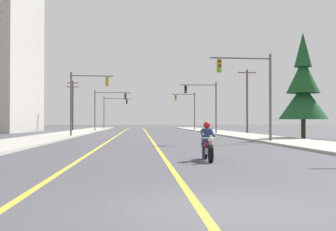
{
  "coord_description": "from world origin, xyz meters",
  "views": [
    {
      "loc": [
        -1.27,
        -7.26,
        1.46
      ],
      "look_at": [
        0.52,
        19.65,
        1.84
      ],
      "focal_mm": 47.15,
      "sensor_mm": 36.0,
      "label": 1
    }
  ],
  "objects_px": {
    "traffic_signal_mid_right": "(206,100)",
    "motorcycle_with_rider": "(207,145)",
    "traffic_signal_near_left": "(83,95)",
    "conifer_tree_right_verge_near": "(303,90)",
    "utility_pole_left_far": "(73,104)",
    "traffic_signal_mid_left": "(105,104)",
    "traffic_signal_near_right": "(253,84)",
    "traffic_signal_far_left": "(112,108)",
    "traffic_signal_far_right": "(188,106)",
    "utility_pole_right_far": "(247,100)"
  },
  "relations": [
    {
      "from": "conifer_tree_right_verge_near",
      "to": "traffic_signal_far_right",
      "type": "bearing_deg",
      "value": 99.57
    },
    {
      "from": "traffic_signal_near_left",
      "to": "traffic_signal_far_right",
      "type": "distance_m",
      "value": 30.96
    },
    {
      "from": "utility_pole_left_far",
      "to": "traffic_signal_mid_right",
      "type": "bearing_deg",
      "value": -47.88
    },
    {
      "from": "traffic_signal_mid_right",
      "to": "utility_pole_right_far",
      "type": "xyz_separation_m",
      "value": [
        5.94,
        3.73,
        0.24
      ]
    },
    {
      "from": "utility_pole_left_far",
      "to": "traffic_signal_far_left",
      "type": "bearing_deg",
      "value": 62.78
    },
    {
      "from": "traffic_signal_near_right",
      "to": "traffic_signal_far_right",
      "type": "height_order",
      "value": "same"
    },
    {
      "from": "motorcycle_with_rider",
      "to": "traffic_signal_near_right",
      "type": "relative_size",
      "value": 0.35
    },
    {
      "from": "motorcycle_with_rider",
      "to": "traffic_signal_near_left",
      "type": "xyz_separation_m",
      "value": [
        -7.87,
        26.15,
        3.46
      ]
    },
    {
      "from": "traffic_signal_mid_left",
      "to": "traffic_signal_far_right",
      "type": "distance_m",
      "value": 13.46
    },
    {
      "from": "traffic_signal_far_left",
      "to": "traffic_signal_far_right",
      "type": "bearing_deg",
      "value": -46.12
    },
    {
      "from": "motorcycle_with_rider",
      "to": "utility_pole_left_far",
      "type": "height_order",
      "value": "utility_pole_left_far"
    },
    {
      "from": "traffic_signal_mid_left",
      "to": "conifer_tree_right_verge_near",
      "type": "xyz_separation_m",
      "value": [
        18.79,
        -30.88,
        -0.02
      ]
    },
    {
      "from": "traffic_signal_mid_right",
      "to": "motorcycle_with_rider",
      "type": "bearing_deg",
      "value": -98.62
    },
    {
      "from": "traffic_signal_far_left",
      "to": "conifer_tree_right_verge_near",
      "type": "height_order",
      "value": "conifer_tree_right_verge_near"
    },
    {
      "from": "traffic_signal_near_left",
      "to": "utility_pole_left_far",
      "type": "distance_m",
      "value": 30.98
    },
    {
      "from": "traffic_signal_mid_left",
      "to": "conifer_tree_right_verge_near",
      "type": "bearing_deg",
      "value": -58.68
    },
    {
      "from": "traffic_signal_far_right",
      "to": "conifer_tree_right_verge_near",
      "type": "relative_size",
      "value": 0.69
    },
    {
      "from": "traffic_signal_near_right",
      "to": "traffic_signal_far_left",
      "type": "relative_size",
      "value": 1.0
    },
    {
      "from": "conifer_tree_right_verge_near",
      "to": "motorcycle_with_rider",
      "type": "bearing_deg",
      "value": -119.59
    },
    {
      "from": "traffic_signal_mid_right",
      "to": "utility_pole_left_far",
      "type": "relative_size",
      "value": 0.76
    },
    {
      "from": "traffic_signal_mid_right",
      "to": "conifer_tree_right_verge_near",
      "type": "height_order",
      "value": "conifer_tree_right_verge_near"
    },
    {
      "from": "traffic_signal_far_left",
      "to": "traffic_signal_near_right",
      "type": "bearing_deg",
      "value": -76.44
    },
    {
      "from": "motorcycle_with_rider",
      "to": "traffic_signal_mid_left",
      "type": "relative_size",
      "value": 0.35
    },
    {
      "from": "utility_pole_right_far",
      "to": "conifer_tree_right_verge_near",
      "type": "height_order",
      "value": "conifer_tree_right_verge_near"
    },
    {
      "from": "traffic_signal_far_right",
      "to": "utility_pole_right_far",
      "type": "xyz_separation_m",
      "value": [
        5.97,
        -14.54,
        0.29
      ]
    },
    {
      "from": "traffic_signal_mid_left",
      "to": "traffic_signal_far_left",
      "type": "bearing_deg",
      "value": 90.28
    },
    {
      "from": "traffic_signal_mid_right",
      "to": "traffic_signal_far_left",
      "type": "xyz_separation_m",
      "value": [
        -13.11,
        31.87,
        0.05
      ]
    },
    {
      "from": "traffic_signal_near_left",
      "to": "traffic_signal_mid_right",
      "type": "bearing_deg",
      "value": 36.07
    },
    {
      "from": "traffic_signal_far_right",
      "to": "traffic_signal_far_left",
      "type": "bearing_deg",
      "value": 133.88
    },
    {
      "from": "traffic_signal_near_right",
      "to": "traffic_signal_far_right",
      "type": "xyz_separation_m",
      "value": [
        0.04,
        40.41,
        -0.05
      ]
    },
    {
      "from": "traffic_signal_mid_left",
      "to": "utility_pole_left_far",
      "type": "bearing_deg",
      "value": 133.78
    },
    {
      "from": "motorcycle_with_rider",
      "to": "traffic_signal_near_left",
      "type": "bearing_deg",
      "value": 106.75
    },
    {
      "from": "traffic_signal_near_left",
      "to": "conifer_tree_right_verge_near",
      "type": "relative_size",
      "value": 0.69
    },
    {
      "from": "traffic_signal_far_right",
      "to": "utility_pole_right_far",
      "type": "height_order",
      "value": "utility_pole_right_far"
    },
    {
      "from": "traffic_signal_far_right",
      "to": "traffic_signal_far_left",
      "type": "distance_m",
      "value": 18.86
    },
    {
      "from": "traffic_signal_near_right",
      "to": "conifer_tree_right_verge_near",
      "type": "height_order",
      "value": "conifer_tree_right_verge_near"
    },
    {
      "from": "motorcycle_with_rider",
      "to": "traffic_signal_mid_right",
      "type": "height_order",
      "value": "traffic_signal_mid_right"
    },
    {
      "from": "traffic_signal_far_left",
      "to": "utility_pole_left_far",
      "type": "bearing_deg",
      "value": -117.22
    },
    {
      "from": "traffic_signal_far_left",
      "to": "utility_pole_left_far",
      "type": "relative_size",
      "value": 0.76
    },
    {
      "from": "utility_pole_right_far",
      "to": "conifer_tree_right_verge_near",
      "type": "relative_size",
      "value": 0.91
    },
    {
      "from": "traffic_signal_near_right",
      "to": "motorcycle_with_rider",
      "type": "bearing_deg",
      "value": -111.36
    },
    {
      "from": "traffic_signal_near_right",
      "to": "traffic_signal_far_left",
      "type": "xyz_separation_m",
      "value": [
        -13.03,
        54.01,
        0.05
      ]
    },
    {
      "from": "traffic_signal_near_left",
      "to": "traffic_signal_far_left",
      "type": "distance_m",
      "value": 41.56
    },
    {
      "from": "utility_pole_left_far",
      "to": "conifer_tree_right_verge_near",
      "type": "height_order",
      "value": "conifer_tree_right_verge_near"
    },
    {
      "from": "utility_pole_right_far",
      "to": "traffic_signal_near_right",
      "type": "bearing_deg",
      "value": -103.09
    },
    {
      "from": "motorcycle_with_rider",
      "to": "traffic_signal_far_left",
      "type": "distance_m",
      "value": 68.24
    },
    {
      "from": "traffic_signal_mid_right",
      "to": "utility_pole_left_far",
      "type": "bearing_deg",
      "value": 132.12
    },
    {
      "from": "traffic_signal_near_left",
      "to": "conifer_tree_right_verge_near",
      "type": "height_order",
      "value": "conifer_tree_right_verge_near"
    },
    {
      "from": "traffic_signal_mid_right",
      "to": "utility_pole_left_far",
      "type": "distance_m",
      "value": 28.04
    },
    {
      "from": "traffic_signal_near_right",
      "to": "traffic_signal_near_left",
      "type": "bearing_deg",
      "value": 136.75
    }
  ]
}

